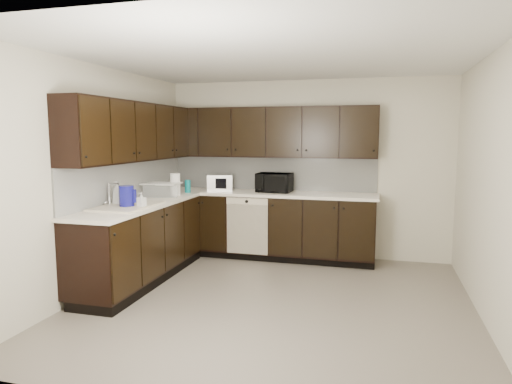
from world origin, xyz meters
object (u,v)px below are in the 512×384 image
sink (127,212)px  blue_pitcher (127,197)px  storage_bin (162,190)px  toaster_oven (220,182)px  microwave (274,183)px

sink → blue_pitcher: (0.04, -0.05, 0.18)m
sink → storage_bin: (-0.03, 0.92, 0.14)m
sink → toaster_oven: bearing=74.4°
storage_bin → blue_pitcher: (0.07, -0.97, 0.04)m
sink → toaster_oven: sink is taller
toaster_oven → blue_pitcher: size_ratio=1.47×
microwave → storage_bin: (-1.32, -0.81, -0.05)m
sink → storage_bin: sink is taller
blue_pitcher → sink: bearing=138.7°
microwave → storage_bin: size_ratio=1.11×
microwave → toaster_oven: (-0.81, 0.01, -0.02)m
blue_pitcher → storage_bin: bearing=107.6°
toaster_oven → storage_bin: bearing=-140.0°
sink → toaster_oven: 1.80m
sink → toaster_oven: (0.48, 1.73, 0.17)m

